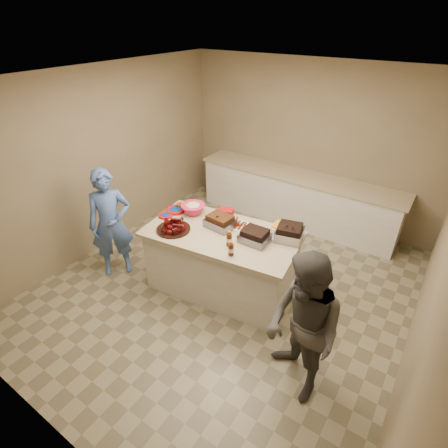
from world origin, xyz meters
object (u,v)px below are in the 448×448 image
Objects in this scene: coleslaw_bowl at (193,213)px; bbq_bottle_a at (229,245)px; guest_gray at (294,383)px; island at (222,288)px; rib_platter at (174,230)px; bbq_bottle_b at (231,255)px; roasting_pan at (289,239)px; mustard_bottle at (207,226)px; guest_blue at (120,269)px; plastic_cup at (180,209)px.

coleslaw_bowl is 0.90m from bbq_bottle_a.
bbq_bottle_a is 1.63m from guest_gray.
island is 1.10m from rib_platter.
rib_platter is 2.19× the size of bbq_bottle_a.
bbq_bottle_b is at bearing -50.56° from island.
island is 1.23m from roasting_pan.
guest_blue is (-1.23, -0.55, -0.91)m from mustard_bottle.
mustard_bottle is (-1.01, -0.31, 0.00)m from roasting_pan.
guest_blue is 0.99× the size of guest_gray.
island is 10.43× the size of bbq_bottle_b.
bbq_bottle_b is (0.89, -0.04, -0.00)m from rib_platter.
guest_gray is at bearing -25.66° from coleslaw_bowl.
guest_gray reaches higher than guest_blue.
mustard_bottle is 2.09m from guest_gray.
bbq_bottle_a is 0.12× the size of guest_gray.
bbq_bottle_b is at bearing -30.64° from mustard_bottle.
mustard_bottle is 0.08× the size of guest_blue.
rib_platter is at bearing -36.78° from guest_blue.
mustard_bottle is at bearing -169.85° from guest_gray.
guest_gray is at bearing -23.19° from plastic_cup.
coleslaw_bowl is at bearing 151.47° from bbq_bottle_b.
roasting_pan is 1.60m from plastic_cup.
guest_blue is at bearing -132.83° from plastic_cup.
roasting_pan and mustard_bottle have the same top height.
bbq_bottle_a reaches higher than bbq_bottle_b.
bbq_bottle_a is 0.19m from bbq_bottle_b.
bbq_bottle_b reaches higher than guest_blue.
roasting_pan reaches higher than plastic_cup.
guest_gray is (1.44, -0.79, 0.00)m from island.
bbq_bottle_a is 1.07× the size of bbq_bottle_b.
rib_platter is 0.27× the size of guest_blue.
bbq_bottle_a is at bearing -18.80° from plastic_cup.
mustard_bottle is at bearing -14.85° from plastic_cup.
guest_gray is at bearing -14.23° from rib_platter.
coleslaw_bowl is at bearing 155.36° from mustard_bottle.
plastic_cup is 2.64m from guest_gray.
guest_blue is 2.94m from guest_gray.
coleslaw_bowl is (-0.05, 0.48, 0.00)m from rib_platter.
guest_blue is (-2.24, -0.86, -0.91)m from roasting_pan.
island is 14.92× the size of mustard_bottle.
mustard_bottle is at bearing -175.85° from roasting_pan.
island is 1.64m from guest_gray.
island is 4.44× the size of rib_platter.
bbq_bottle_a is at bearing -148.62° from roasting_pan.
bbq_bottle_b is (0.95, -0.52, -0.00)m from coleslaw_bowl.
guest_blue is at bearing -166.40° from rib_platter.
roasting_pan is 0.74m from bbq_bottle_a.
bbq_bottle_b reaches higher than rib_platter.
island is 0.95m from mustard_bottle.
bbq_bottle_a is 1.97m from guest_blue.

